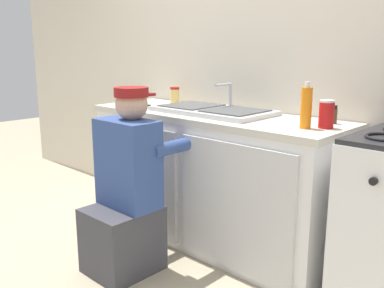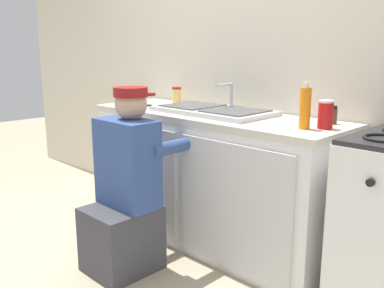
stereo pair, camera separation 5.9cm
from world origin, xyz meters
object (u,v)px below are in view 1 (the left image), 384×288
spice_bottle_pepper (334,115)px  soap_bottle_orange (306,107)px  sink_double_basin (213,110)px  cell_phone (141,106)px  plumber_person (126,197)px  condiment_jar (175,95)px  soda_cup_red (326,114)px

spice_bottle_pepper → soap_bottle_orange: size_ratio=0.42×
sink_double_basin → cell_phone: size_ratio=5.71×
plumber_person → spice_bottle_pepper: plumber_person is taller
plumber_person → condiment_jar: bearing=117.6°
spice_bottle_pepper → soda_cup_red: size_ratio=0.69×
condiment_jar → cell_phone: size_ratio=0.91×
condiment_jar → cell_phone: condiment_jar is taller
sink_double_basin → spice_bottle_pepper: bearing=11.6°
sink_double_basin → condiment_jar: size_ratio=6.25×
sink_double_basin → plumber_person: bearing=-98.5°
sink_double_basin → condiment_jar: (-0.54, 0.18, 0.05)m
condiment_jar → soap_bottle_orange: 1.30m
sink_double_basin → spice_bottle_pepper: 0.79m
soap_bottle_orange → condiment_jar: bearing=168.2°
condiment_jar → soap_bottle_orange: bearing=-11.8°
soda_cup_red → soap_bottle_orange: bearing=-133.9°
condiment_jar → cell_phone: 0.31m
spice_bottle_pepper → soda_cup_red: soda_cup_red is taller
condiment_jar → soap_bottle_orange: size_ratio=0.51×
plumber_person → soap_bottle_orange: 1.15m
plumber_person → soap_bottle_orange: bearing=35.1°
condiment_jar → spice_bottle_pepper: condiment_jar is taller
plumber_person → soda_cup_red: bearing=36.2°
spice_bottle_pepper → soda_cup_red: 0.17m
plumber_person → soda_cup_red: plumber_person is taller
soap_bottle_orange → soda_cup_red: (0.08, 0.08, -0.04)m
condiment_jar → cell_phone: bearing=-100.1°
spice_bottle_pepper → soda_cup_red: bearing=-78.2°
soap_bottle_orange → soda_cup_red: 0.12m
spice_bottle_pepper → cell_phone: 1.40m
condiment_jar → spice_bottle_pepper: size_ratio=1.22×
plumber_person → soda_cup_red: 1.23m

